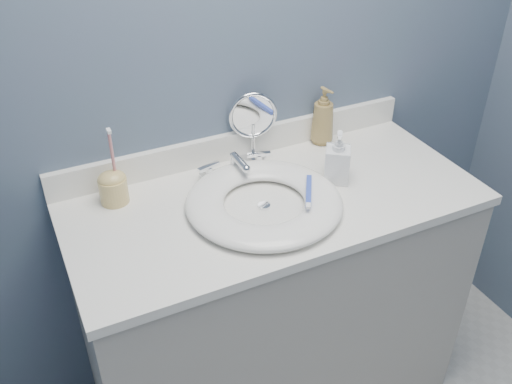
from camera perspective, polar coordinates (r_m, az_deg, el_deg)
back_wall at (r=1.75m, az=-2.15°, el=12.84°), size 2.20×0.02×2.40m
vanity_cabinet at (r=1.97m, az=1.64°, el=-11.50°), size 1.20×0.55×0.85m
countertop at (r=1.68m, az=1.88°, el=-0.97°), size 1.22×0.57×0.03m
backsplash at (r=1.85m, az=-1.82°, el=4.77°), size 1.22×0.02×0.09m
basin at (r=1.62m, az=0.81°, el=-0.98°), size 0.45×0.45×0.04m
drain at (r=1.63m, az=0.81°, el=-1.41°), size 0.04×0.04×0.01m
faucet at (r=1.77m, az=-2.01°, el=2.56°), size 0.25×0.13×0.07m
makeup_mirror at (r=1.81m, az=-0.31°, el=6.93°), size 0.15×0.09×0.23m
soap_bottle_amber at (r=1.93m, az=6.72°, el=7.57°), size 0.09×0.09×0.20m
soap_bottle_clear at (r=1.73m, az=8.18°, el=3.50°), size 0.10×0.10×0.16m
toothbrush_holder at (r=1.68m, az=-14.11°, el=0.60°), size 0.08×0.08×0.24m
toothbrush_lying at (r=1.63m, az=5.29°, el=-0.04°), size 0.10×0.16×0.02m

